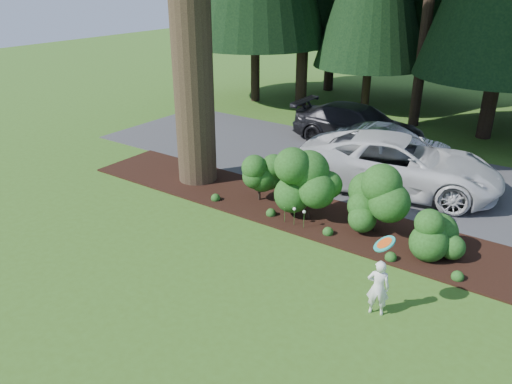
{
  "coord_description": "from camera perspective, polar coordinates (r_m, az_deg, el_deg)",
  "views": [
    {
      "loc": [
        5.75,
        -7.95,
        6.29
      ],
      "look_at": [
        -0.76,
        1.28,
        1.3
      ],
      "focal_mm": 35.0,
      "sensor_mm": 36.0,
      "label": 1
    }
  ],
  "objects": [
    {
      "name": "car_silver_wagon",
      "position": [
        17.95,
        14.94,
        4.93
      ],
      "size": [
        4.39,
        2.23,
        1.38
      ],
      "primitive_type": "imported",
      "rotation": [
        0.0,
        0.0,
        1.76
      ],
      "color": "silver",
      "rests_on": "driveway"
    },
    {
      "name": "driveway",
      "position": [
        17.64,
        13.82,
        2.27
      ],
      "size": [
        22.0,
        6.0,
        0.03
      ],
      "primitive_type": "cube",
      "color": "#38383A",
      "rests_on": "ground"
    },
    {
      "name": "shrub_row",
      "position": [
        13.34,
        10.04,
        -0.83
      ],
      "size": [
        6.53,
        1.6,
        1.61
      ],
      "color": "#1F4314",
      "rests_on": "ground"
    },
    {
      "name": "car_dark_suv",
      "position": [
        20.07,
        11.68,
        7.45
      ],
      "size": [
        5.32,
        2.23,
        1.53
      ],
      "primitive_type": "imported",
      "rotation": [
        0.0,
        0.0,
        1.59
      ],
      "color": "black",
      "rests_on": "driveway"
    },
    {
      "name": "child",
      "position": [
        10.27,
        13.78,
        -10.56
      ],
      "size": [
        0.51,
        0.41,
        1.21
      ],
      "primitive_type": "imported",
      "rotation": [
        0.0,
        0.0,
        3.45
      ],
      "color": "white",
      "rests_on": "ground"
    },
    {
      "name": "car_white_suv",
      "position": [
        16.02,
        15.94,
        3.14
      ],
      "size": [
        6.54,
        3.95,
        1.7
      ],
      "primitive_type": "imported",
      "rotation": [
        0.0,
        0.0,
        1.77
      ],
      "color": "silver",
      "rests_on": "driveway"
    },
    {
      "name": "mulch_bed",
      "position": [
        14.06,
        7.2,
        -2.83
      ],
      "size": [
        16.0,
        2.5,
        0.05
      ],
      "primitive_type": "cube",
      "color": "black",
      "rests_on": "ground"
    },
    {
      "name": "frisbee",
      "position": [
        9.74,
        14.47,
        -5.73
      ],
      "size": [
        0.46,
        0.44,
        0.35
      ],
      "color": "teal",
      "rests_on": "ground"
    },
    {
      "name": "lily_cluster",
      "position": [
        13.32,
        4.42,
        -2.04
      ],
      "size": [
        0.69,
        0.09,
        0.57
      ],
      "color": "#1F4314",
      "rests_on": "ground"
    },
    {
      "name": "ground",
      "position": [
        11.66,
        -0.57,
        -8.83
      ],
      "size": [
        80.0,
        80.0,
        0.0
      ],
      "primitive_type": "plane",
      "color": "#3A5E1B",
      "rests_on": "ground"
    }
  ]
}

